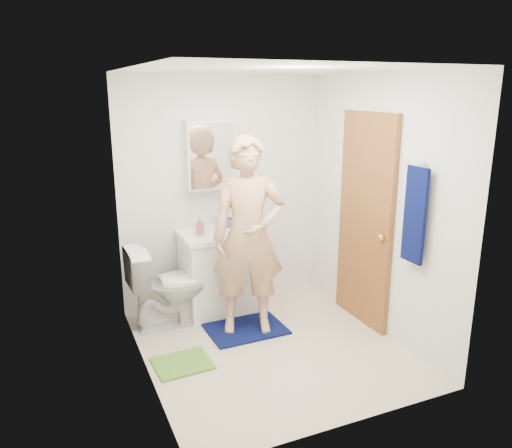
{
  "coord_description": "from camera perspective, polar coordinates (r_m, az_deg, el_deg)",
  "views": [
    {
      "loc": [
        -1.74,
        -3.68,
        2.26
      ],
      "look_at": [
        -0.03,
        0.25,
        1.09
      ],
      "focal_mm": 35.0,
      "sensor_mm": 36.0,
      "label": 1
    }
  ],
  "objects": [
    {
      "name": "toilet",
      "position": [
        4.95,
        -9.78,
        -6.91
      ],
      "size": [
        0.81,
        0.48,
        0.81
      ],
      "primitive_type": "imported",
      "rotation": [
        0.0,
        0.0,
        1.6
      ],
      "color": "white",
      "rests_on": "floor"
    },
    {
      "name": "vanity_cabinet",
      "position": [
        5.2,
        -4.14,
        -5.67
      ],
      "size": [
        0.75,
        0.55,
        0.8
      ],
      "primitive_type": "cube",
      "color": "white",
      "rests_on": "floor"
    },
    {
      "name": "man",
      "position": [
        4.56,
        -0.87,
        -1.45
      ],
      "size": [
        0.78,
        0.63,
        1.84
      ],
      "primitive_type": "imported",
      "rotation": [
        0.0,
        0.0,
        -0.33
      ],
      "color": "tan",
      "rests_on": "bath_mat"
    },
    {
      "name": "mirror_panel",
      "position": [
        5.05,
        -5.02,
        7.76
      ],
      "size": [
        0.46,
        0.01,
        0.66
      ],
      "primitive_type": "cube",
      "color": "white",
      "rests_on": "wall_back"
    },
    {
      "name": "wall_left",
      "position": [
        3.88,
        -13.27,
        -0.95
      ],
      "size": [
        0.02,
        2.4,
        2.4
      ],
      "primitive_type": "cube",
      "color": "silver",
      "rests_on": "ground"
    },
    {
      "name": "towel",
      "position": [
        4.28,
        17.7,
        0.95
      ],
      "size": [
        0.03,
        0.24,
        0.8
      ],
      "primitive_type": "cube",
      "color": "#070F45",
      "rests_on": "wall_right"
    },
    {
      "name": "floor",
      "position": [
        4.65,
        1.64,
        -13.86
      ],
      "size": [
        2.2,
        2.4,
        0.02
      ],
      "primitive_type": "cube",
      "color": "beige",
      "rests_on": "ground"
    },
    {
      "name": "towel_hook",
      "position": [
        4.23,
        18.57,
        6.52
      ],
      "size": [
        0.06,
        0.02,
        0.02
      ],
      "primitive_type": "cylinder",
      "rotation": [
        0.0,
        1.57,
        0.0
      ],
      "color": "silver",
      "rests_on": "wall_right"
    },
    {
      "name": "bath_mat",
      "position": [
        4.92,
        -1.15,
        -11.9
      ],
      "size": [
        0.74,
        0.53,
        0.02
      ],
      "primitive_type": "cube",
      "rotation": [
        0.0,
        0.0,
        0.02
      ],
      "color": "#070F45",
      "rests_on": "floor"
    },
    {
      "name": "medicine_cabinet",
      "position": [
        5.11,
        -5.24,
        7.84
      ],
      "size": [
        0.5,
        0.12,
        0.7
      ],
      "primitive_type": "cube",
      "color": "white",
      "rests_on": "wall_back"
    },
    {
      "name": "green_rug",
      "position": [
        4.41,
        -8.4,
        -15.49
      ],
      "size": [
        0.49,
        0.42,
        0.02
      ],
      "primitive_type": "cube",
      "rotation": [
        0.0,
        0.0,
        0.05
      ],
      "color": "#5D9B33",
      "rests_on": "floor"
    },
    {
      "name": "wall_front",
      "position": [
        3.2,
        11.05,
        -4.31
      ],
      "size": [
        2.2,
        0.02,
        2.4
      ],
      "primitive_type": "cube",
      "color": "silver",
      "rests_on": "ground"
    },
    {
      "name": "door_knob",
      "position": [
        4.65,
        14.15,
        -1.51
      ],
      "size": [
        0.07,
        0.07,
        0.07
      ],
      "primitive_type": "sphere",
      "color": "gold",
      "rests_on": "door"
    },
    {
      "name": "sink_basin",
      "position": [
        5.06,
        -4.23,
        -1.02
      ],
      "size": [
        0.4,
        0.4,
        0.03
      ],
      "primitive_type": "cylinder",
      "color": "white",
      "rests_on": "countertop"
    },
    {
      "name": "ceiling",
      "position": [
        4.07,
        1.9,
        17.44
      ],
      "size": [
        2.2,
        2.4,
        0.02
      ],
      "primitive_type": "cube",
      "color": "white",
      "rests_on": "ground"
    },
    {
      "name": "faucet",
      "position": [
        5.2,
        -4.9,
        0.24
      ],
      "size": [
        0.03,
        0.03,
        0.12
      ],
      "primitive_type": "cylinder",
      "color": "silver",
      "rests_on": "countertop"
    },
    {
      "name": "soap_dispenser",
      "position": [
        4.95,
        -6.44,
        -0.29
      ],
      "size": [
        0.09,
        0.09,
        0.17
      ],
      "primitive_type": "imported",
      "rotation": [
        0.0,
        0.0,
        -0.24
      ],
      "color": "#B45470",
      "rests_on": "countertop"
    },
    {
      "name": "wall_back",
      "position": [
        5.29,
        -3.83,
        3.73
      ],
      "size": [
        2.2,
        0.02,
        2.4
      ],
      "primitive_type": "cube",
      "color": "silver",
      "rests_on": "ground"
    },
    {
      "name": "toothbrush_cup",
      "position": [
        5.22,
        -3.24,
        0.16
      ],
      "size": [
        0.16,
        0.16,
        0.1
      ],
      "primitive_type": "imported",
      "rotation": [
        0.0,
        0.0,
        0.42
      ],
      "color": "#684599",
      "rests_on": "countertop"
    },
    {
      "name": "wall_right",
      "position": [
        4.77,
        13.93,
        2.03
      ],
      "size": [
        0.02,
        2.4,
        2.4
      ],
      "primitive_type": "cube",
      "color": "silver",
      "rests_on": "ground"
    },
    {
      "name": "door",
      "position": [
        4.9,
        12.33,
        0.37
      ],
      "size": [
        0.05,
        0.8,
        2.05
      ],
      "primitive_type": "cube",
      "color": "#9D5E2B",
      "rests_on": "ground"
    },
    {
      "name": "countertop",
      "position": [
        5.06,
        -4.23,
        -1.18
      ],
      "size": [
        0.79,
        0.59,
        0.05
      ],
      "primitive_type": "cube",
      "color": "white",
      "rests_on": "vanity_cabinet"
    }
  ]
}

